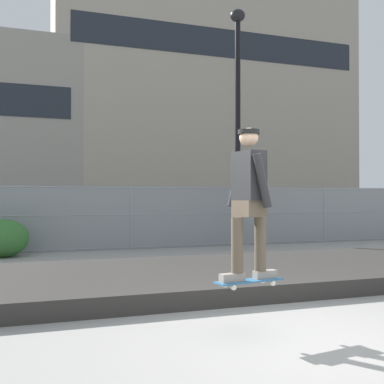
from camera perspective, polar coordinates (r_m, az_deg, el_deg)
The scene contains 8 objects.
ground_plane at distance 5.20m, azimuth 13.62°, elevation -17.63°, with size 120.00×120.00×0.00m, color gray.
gravel_berm at distance 8.21m, azimuth 0.41°, elevation -10.38°, with size 12.22×3.64×0.27m, color #33302D.
skateboard at distance 5.19m, azimuth 7.05°, elevation -10.89°, with size 0.82×0.33×0.07m.
skater at distance 5.11m, azimuth 7.04°, elevation -0.26°, with size 0.73×0.61×1.68m.
chain_fence at distance 13.63m, azimuth -7.53°, elevation -3.14°, with size 26.63×0.06×1.85m.
street_lamp at distance 13.78m, azimuth 5.68°, elevation 11.19°, with size 0.44×0.44×7.03m.
office_block at distance 47.63m, azimuth 0.89°, elevation 12.21°, with size 28.46×13.15×24.29m.
shrub_left at distance 12.68m, azimuth -22.32°, elevation -5.31°, with size 1.25×1.02×0.97m.
Camera 1 is at (-2.67, -4.20, 1.52)m, focal length 43.11 mm.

